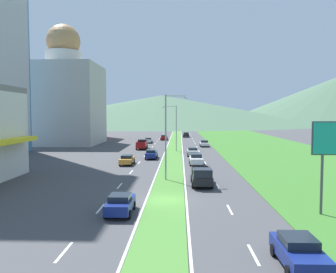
{
  "coord_description": "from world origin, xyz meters",
  "views": [
    {
      "loc": [
        1.16,
        -29.36,
        7.46
      ],
      "look_at": [
        -1.33,
        44.07,
        2.72
      ],
      "focal_mm": 36.83,
      "sensor_mm": 36.0,
      "label": 1
    }
  ],
  "objects": [
    {
      "name": "ground_plane",
      "position": [
        0.0,
        0.0,
        0.0
      ],
      "size": [
        600.0,
        600.0,
        0.0
      ],
      "primitive_type": "plane",
      "color": "#424244"
    },
    {
      "name": "grass_median",
      "position": [
        0.0,
        60.0,
        0.03
      ],
      "size": [
        3.2,
        240.0,
        0.06
      ],
      "primitive_type": "cube",
      "color": "#477F33",
      "rests_on": "ground_plane"
    },
    {
      "name": "grass_verge_right",
      "position": [
        20.6,
        60.0,
        0.03
      ],
      "size": [
        24.0,
        240.0,
        0.06
      ],
      "primitive_type": "cube",
      "color": "#387028",
      "rests_on": "ground_plane"
    },
    {
      "name": "lane_dash_left_1",
      "position": [
        -5.1,
        -11.35,
        0.01
      ],
      "size": [
        0.16,
        2.8,
        0.01
      ],
      "primitive_type": "cube",
      "color": "silver",
      "rests_on": "ground_plane"
    },
    {
      "name": "lane_dash_left_2",
      "position": [
        -5.1,
        -2.7,
        0.01
      ],
      "size": [
        0.16,
        2.8,
        0.01
      ],
      "primitive_type": "cube",
      "color": "silver",
      "rests_on": "ground_plane"
    },
    {
      "name": "lane_dash_left_3",
      "position": [
        -5.1,
        5.94,
        0.01
      ],
      "size": [
        0.16,
        2.8,
        0.01
      ],
      "primitive_type": "cube",
      "color": "silver",
      "rests_on": "ground_plane"
    },
    {
      "name": "lane_dash_left_4",
      "position": [
        -5.1,
        14.59,
        0.01
      ],
      "size": [
        0.16,
        2.8,
        0.01
      ],
      "primitive_type": "cube",
      "color": "silver",
      "rests_on": "ground_plane"
    },
    {
      "name": "lane_dash_left_5",
      "position": [
        -5.1,
        23.24,
        0.01
      ],
      "size": [
        0.16,
        2.8,
        0.01
      ],
      "primitive_type": "cube",
      "color": "silver",
      "rests_on": "ground_plane"
    },
    {
      "name": "lane_dash_left_6",
      "position": [
        -5.1,
        31.89,
        0.01
      ],
      "size": [
        0.16,
        2.8,
        0.01
      ],
      "primitive_type": "cube",
      "color": "silver",
      "rests_on": "ground_plane"
    },
    {
      "name": "lane_dash_left_7",
      "position": [
        -5.1,
        40.53,
        0.01
      ],
      "size": [
        0.16,
        2.8,
        0.01
      ],
      "primitive_type": "cube",
      "color": "silver",
      "rests_on": "ground_plane"
    },
    {
      "name": "lane_dash_left_8",
      "position": [
        -5.1,
        49.18,
        0.01
      ],
      "size": [
        0.16,
        2.8,
        0.01
      ],
      "primitive_type": "cube",
      "color": "silver",
      "rests_on": "ground_plane"
    },
    {
      "name": "lane_dash_left_9",
      "position": [
        -5.1,
        57.83,
        0.01
      ],
      "size": [
        0.16,
        2.8,
        0.01
      ],
      "primitive_type": "cube",
      "color": "silver",
      "rests_on": "ground_plane"
    },
    {
      "name": "lane_dash_left_10",
      "position": [
        -5.1,
        66.48,
        0.01
      ],
      "size": [
        0.16,
        2.8,
        0.01
      ],
      "primitive_type": "cube",
      "color": "silver",
      "rests_on": "ground_plane"
    },
    {
      "name": "lane_dash_left_11",
      "position": [
        -5.1,
        75.13,
        0.01
      ],
      "size": [
        0.16,
        2.8,
        0.01
      ],
      "primitive_type": "cube",
      "color": "silver",
      "rests_on": "ground_plane"
    },
    {
      "name": "lane_dash_left_12",
      "position": [
        -5.1,
        83.77,
        0.01
      ],
      "size": [
        0.16,
        2.8,
        0.01
      ],
      "primitive_type": "cube",
      "color": "silver",
      "rests_on": "ground_plane"
    },
    {
      "name": "lane_dash_left_13",
      "position": [
        -5.1,
        92.42,
        0.01
      ],
      "size": [
        0.16,
        2.8,
        0.01
      ],
      "primitive_type": "cube",
      "color": "silver",
      "rests_on": "ground_plane"
    },
    {
      "name": "lane_dash_left_14",
      "position": [
        -5.1,
        101.07,
        0.01
      ],
      "size": [
        0.16,
        2.8,
        0.01
      ],
      "primitive_type": "cube",
      "color": "silver",
      "rests_on": "ground_plane"
    },
    {
      "name": "lane_dash_left_15",
      "position": [
        -5.1,
        109.72,
        0.01
      ],
      "size": [
        0.16,
        2.8,
        0.01
      ],
      "primitive_type": "cube",
      "color": "silver",
      "rests_on": "ground_plane"
    },
    {
      "name": "lane_dash_right_1",
      "position": [
        5.1,
        -11.35,
        0.01
      ],
      "size": [
        0.16,
        2.8,
        0.01
      ],
      "primitive_type": "cube",
      "color": "silver",
      "rests_on": "ground_plane"
    },
    {
      "name": "lane_dash_right_2",
      "position": [
        5.1,
        -2.7,
        0.01
      ],
      "size": [
        0.16,
        2.8,
        0.01
      ],
      "primitive_type": "cube",
      "color": "silver",
      "rests_on": "ground_plane"
    },
    {
      "name": "lane_dash_right_3",
      "position": [
        5.1,
        5.94,
        0.01
      ],
      "size": [
        0.16,
        2.8,
        0.01
      ],
      "primitive_type": "cube",
      "color": "silver",
      "rests_on": "ground_plane"
    },
    {
      "name": "lane_dash_right_4",
      "position": [
        5.1,
        14.59,
        0.01
      ],
      "size": [
        0.16,
        2.8,
        0.01
      ],
      "primitive_type": "cube",
      "color": "silver",
      "rests_on": "ground_plane"
    },
    {
      "name": "lane_dash_right_5",
      "position": [
        5.1,
        23.24,
        0.01
      ],
      "size": [
        0.16,
        2.8,
        0.01
      ],
      "primitive_type": "cube",
      "color": "silver",
      "rests_on": "ground_plane"
    },
    {
      "name": "lane_dash_right_6",
      "position": [
        5.1,
        31.89,
        0.01
      ],
      "size": [
        0.16,
        2.8,
        0.01
      ],
      "primitive_type": "cube",
      "color": "silver",
      "rests_on": "ground_plane"
    },
    {
      "name": "lane_dash_right_7",
      "position": [
        5.1,
        40.53,
        0.01
      ],
      "size": [
        0.16,
        2.8,
        0.01
      ],
      "primitive_type": "cube",
      "color": "silver",
      "rests_on": "ground_plane"
    },
    {
      "name": "lane_dash_right_8",
      "position": [
        5.1,
        49.18,
        0.01
      ],
      "size": [
        0.16,
        2.8,
        0.01
      ],
      "primitive_type": "cube",
      "color": "silver",
      "rests_on": "ground_plane"
    },
    {
      "name": "lane_dash_right_9",
      "position": [
        5.1,
        57.83,
        0.01
      ],
      "size": [
        0.16,
        2.8,
        0.01
      ],
      "primitive_type": "cube",
      "color": "silver",
      "rests_on": "ground_plane"
    },
    {
      "name": "lane_dash_right_10",
      "position": [
        5.1,
        66.48,
        0.01
      ],
      "size": [
        0.16,
        2.8,
        0.01
      ],
      "primitive_type": "cube",
      "color": "silver",
      "rests_on": "ground_plane"
    },
    {
      "name": "lane_dash_right_11",
      "position": [
        5.1,
        75.13,
        0.01
      ],
      "size": [
        0.16,
        2.8,
        0.01
      ],
      "primitive_type": "cube",
      "color": "silver",
      "rests_on": "ground_plane"
    },
    {
      "name": "lane_dash_right_12",
      "position": [
        5.1,
        83.77,
        0.01
      ],
      "size": [
        0.16,
        2.8,
        0.01
      ],
      "primitive_type": "cube",
      "color": "silver",
      "rests_on": "ground_plane"
    },
    {
      "name": "lane_dash_right_13",
      "position": [
        5.1,
        92.42,
        0.01
      ],
      "size": [
        0.16,
        2.8,
        0.01
      ],
      "primitive_type": "cube",
      "color": "silver",
      "rests_on": "ground_plane"
    },
    {
      "name": "lane_dash_right_14",
      "position": [
        5.1,
        101.07,
        0.01
      ],
      "size": [
        0.16,
        2.8,
        0.01
      ],
      "primitive_type": "cube",
      "color": "silver",
      "rests_on": "ground_plane"
    },
    {
      "name": "lane_dash_right_15",
      "position": [
        5.1,
        109.72,
        0.01
      ],
      "size": [
        0.16,
        2.8,
        0.01
      ],
      "primitive_type": "cube",
      "color": "silver",
      "rests_on": "ground_plane"
    },
    {
      "name": "edge_line_median_left",
      "position": [
        -1.75,
        60.0,
        0.01
      ],
      "size": [
        0.16,
        240.0,
        0.01
      ],
      "primitive_type": "cube",
      "color": "silver",
      "rests_on": "ground_plane"
    },
    {
      "name": "edge_line_median_right",
      "position": [
        1.75,
        60.0,
        0.01
      ],
      "size": [
        0.16,
        240.0,
        0.01
      ],
      "primitive_type": "cube",
      "color": "silver",
      "rests_on": "ground_plane"
    },
    {
      "name": "domed_building",
      "position": [
        -27.76,
        56.46,
        11.62
      ],
      "size": [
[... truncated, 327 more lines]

